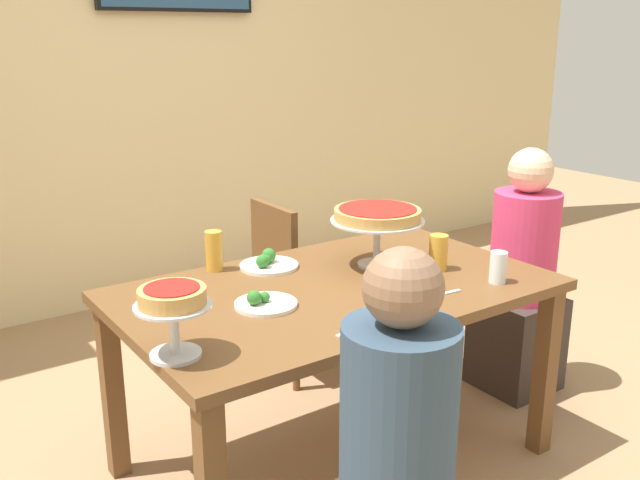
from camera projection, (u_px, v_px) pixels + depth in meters
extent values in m
plane|color=#9E7A56|center=(334.00, 460.00, 2.80)|extent=(12.00, 12.00, 0.00)
cube|color=beige|center=(115.00, 74.00, 4.13)|extent=(8.00, 0.12, 2.80)
cube|color=brown|center=(335.00, 290.00, 2.60)|extent=(1.58, 0.94, 0.04)
cube|color=brown|center=(545.00, 371.00, 2.78)|extent=(0.07, 0.07, 0.70)
cube|color=brown|center=(113.00, 391.00, 2.63)|extent=(0.07, 0.07, 0.70)
cube|color=brown|center=(406.00, 307.00, 3.43)|extent=(0.07, 0.07, 0.70)
cube|color=#382D28|center=(516.00, 342.00, 3.34)|extent=(0.34, 0.34, 0.45)
cylinder|color=#D63866|center=(524.00, 246.00, 3.20)|extent=(0.30, 0.30, 0.50)
sphere|color=beige|center=(531.00, 170.00, 3.10)|extent=(0.20, 0.20, 0.20)
cylinder|color=#33475B|center=(399.00, 417.00, 1.78)|extent=(0.30, 0.30, 0.50)
sphere|color=#846047|center=(403.00, 288.00, 1.68)|extent=(0.20, 0.20, 0.20)
cube|color=brown|center=(306.00, 287.00, 3.46)|extent=(0.40, 0.40, 0.04)
cube|color=brown|center=(274.00, 249.00, 3.30)|extent=(0.04, 0.36, 0.42)
cylinder|color=brown|center=(315.00, 311.00, 3.76)|extent=(0.04, 0.04, 0.41)
cylinder|color=brown|center=(355.00, 333.00, 3.49)|extent=(0.04, 0.04, 0.41)
cylinder|color=brown|center=(258.00, 326.00, 3.57)|extent=(0.04, 0.04, 0.41)
cylinder|color=brown|center=(296.00, 350.00, 3.29)|extent=(0.04, 0.04, 0.41)
cylinder|color=silver|center=(376.00, 264.00, 2.81)|extent=(0.15, 0.15, 0.01)
cylinder|color=silver|center=(377.00, 242.00, 2.78)|extent=(0.03, 0.03, 0.17)
cylinder|color=silver|center=(377.00, 221.00, 2.75)|extent=(0.37, 0.37, 0.01)
cylinder|color=tan|center=(377.00, 214.00, 2.75)|extent=(0.34, 0.34, 0.04)
cylinder|color=maroon|center=(378.00, 209.00, 2.74)|extent=(0.30, 0.30, 0.00)
cylinder|color=silver|center=(176.00, 354.00, 2.02)|extent=(0.15, 0.15, 0.01)
cylinder|color=silver|center=(174.00, 330.00, 2.00)|extent=(0.03, 0.03, 0.14)
cylinder|color=silver|center=(173.00, 306.00, 1.98)|extent=(0.22, 0.22, 0.01)
cylinder|color=tan|center=(172.00, 296.00, 1.97)|extent=(0.19, 0.19, 0.05)
cylinder|color=maroon|center=(172.00, 288.00, 1.96)|extent=(0.16, 0.16, 0.00)
cylinder|color=white|center=(266.00, 304.00, 2.39)|extent=(0.22, 0.22, 0.01)
sphere|color=#2D7028|center=(254.00, 298.00, 2.36)|extent=(0.05, 0.05, 0.05)
sphere|color=#2D7028|center=(265.00, 297.00, 2.39)|extent=(0.04, 0.04, 0.04)
cylinder|color=white|center=(269.00, 266.00, 2.79)|extent=(0.23, 0.23, 0.01)
sphere|color=#2D7028|center=(263.00, 261.00, 2.73)|extent=(0.05, 0.05, 0.05)
sphere|color=#2D7028|center=(269.00, 255.00, 2.80)|extent=(0.06, 0.06, 0.06)
sphere|color=#2D7028|center=(267.00, 259.00, 2.78)|extent=(0.04, 0.04, 0.04)
sphere|color=#2D7028|center=(267.00, 259.00, 2.79)|extent=(0.04, 0.04, 0.04)
cylinder|color=gold|center=(438.00, 252.00, 2.74)|extent=(0.07, 0.07, 0.14)
cylinder|color=gold|center=(214.00, 251.00, 2.73)|extent=(0.07, 0.07, 0.16)
cylinder|color=white|center=(498.00, 267.00, 2.60)|extent=(0.06, 0.06, 0.12)
cube|color=silver|center=(357.00, 328.00, 2.21)|extent=(0.18, 0.05, 0.00)
cube|color=silver|center=(441.00, 295.00, 2.49)|extent=(0.18, 0.03, 0.00)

